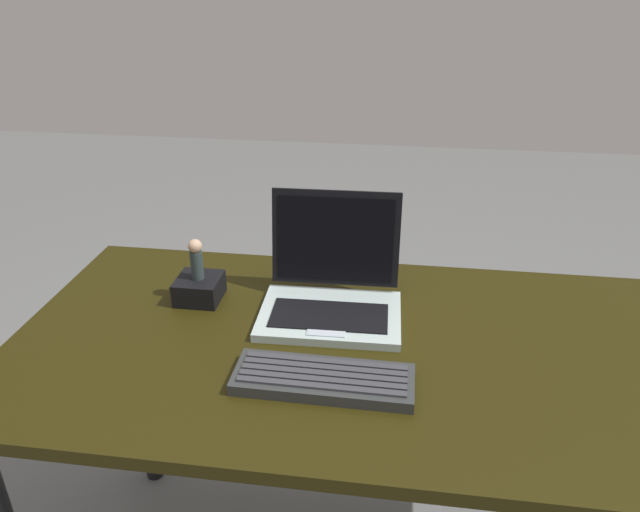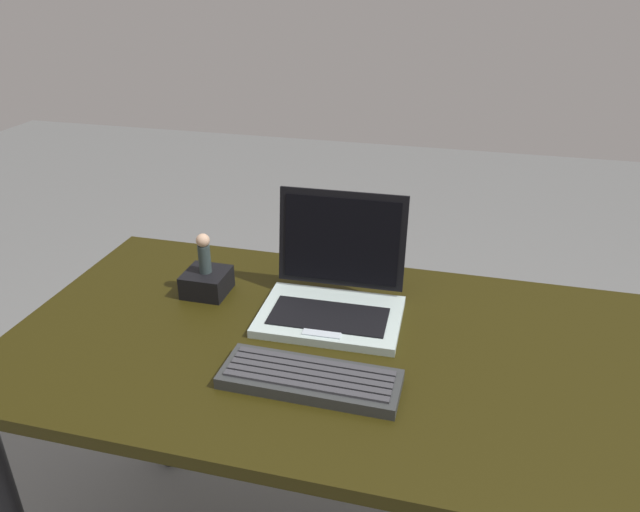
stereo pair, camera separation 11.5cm
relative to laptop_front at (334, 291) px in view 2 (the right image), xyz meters
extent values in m
cube|color=black|center=(0.07, -0.11, -0.06)|extent=(1.36, 0.69, 0.03)
cylinder|color=black|center=(-0.55, 0.18, -0.43)|extent=(0.05, 0.05, 0.71)
cylinder|color=black|center=(0.70, 0.18, -0.43)|extent=(0.05, 0.05, 0.71)
cube|color=#ADC2BF|center=(0.00, -0.03, -0.04)|extent=(0.29, 0.21, 0.02)
cube|color=black|center=(0.00, -0.05, -0.03)|extent=(0.24, 0.12, 0.00)
cube|color=#B1BECA|center=(0.00, -0.11, -0.03)|extent=(0.08, 0.03, 0.00)
cube|color=black|center=(0.00, 0.08, 0.08)|extent=(0.27, 0.05, 0.20)
cube|color=black|center=(0.00, 0.07, 0.08)|extent=(0.24, 0.03, 0.18)
cube|color=#4CF259|center=(0.00, 0.07, 0.05)|extent=(0.23, 0.01, 0.01)
cube|color=#2F3132|center=(0.02, -0.24, -0.04)|extent=(0.31, 0.11, 0.02)
cube|color=#38383D|center=(0.02, -0.28, -0.02)|extent=(0.29, 0.02, 0.00)
cube|color=#38383D|center=(0.02, -0.26, -0.02)|extent=(0.29, 0.02, 0.00)
cube|color=#38383D|center=(0.02, -0.24, -0.02)|extent=(0.29, 0.02, 0.00)
cube|color=#38383D|center=(0.02, -0.23, -0.02)|extent=(0.29, 0.02, 0.00)
cube|color=#38383D|center=(0.02, -0.21, -0.02)|extent=(0.29, 0.02, 0.00)
cube|color=black|center=(-0.29, 0.01, -0.02)|extent=(0.09, 0.09, 0.05)
cylinder|color=#2C3939|center=(-0.29, 0.01, 0.03)|extent=(0.03, 0.03, 0.06)
sphere|color=tan|center=(-0.29, 0.01, 0.08)|extent=(0.03, 0.03, 0.03)
camera|label=1|loc=(0.12, -1.06, 0.61)|focal=33.53mm
camera|label=2|loc=(0.24, -1.04, 0.61)|focal=33.53mm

